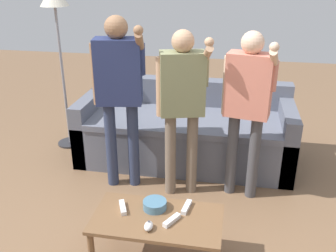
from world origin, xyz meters
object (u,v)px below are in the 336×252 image
Objects in this scene: couch at (185,132)px; game_remote_nunchuk at (149,226)px; player_left at (119,85)px; floor_lamp at (56,12)px; player_center at (182,96)px; game_remote_wand_near at (123,207)px; player_right at (248,98)px; game_remote_wand_far at (187,207)px; coffee_table at (157,224)px; game_remote_wand_spare at (172,220)px; snack_bowl at (155,205)px.

game_remote_nunchuk is at bearing -89.88° from couch.
floor_lamp is at bearing 140.21° from player_left.
player_left is at bearing 176.22° from player_center.
couch is at bearing 94.71° from player_center.
game_remote_wand_near is at bearing -73.18° from player_left.
game_remote_wand_near is (-0.27, -0.89, -0.52)m from player_center.
game_remote_nunchuk is 0.06× the size of player_center.
player_center reaches higher than player_right.
game_remote_nunchuk is at bearing -37.90° from game_remote_wand_near.
player_center reaches higher than game_remote_wand_far.
coffee_table is 5.61× the size of game_remote_wand_near.
player_right is at bearing -45.95° from couch.
player_right is at bearing -19.59° from floor_lamp.
floor_lamp is 1.23m from player_left.
player_center is 9.52× the size of game_remote_wand_near.
game_remote_wand_far is (0.71, -0.84, -0.58)m from player_left.
game_remote_wand_spare is at bearing -48.92° from floor_lamp.
coffee_table is at bearing -69.13° from snack_bowl.
snack_bowl is 0.11× the size of player_right.
floor_lamp reaches higher than game_remote_wand_spare.
game_remote_wand_near is (1.15, -1.64, -1.08)m from floor_lamp.
game_remote_nunchuk is at bearing -65.41° from player_left.
snack_bowl is (-0.00, -1.51, 0.12)m from couch.
game_remote_wand_far is (1.58, -1.56, -1.08)m from floor_lamp.
player_right reaches higher than game_remote_nunchuk.
player_right is at bearing 1.31° from player_left.
game_remote_wand_spare is at bearing -57.59° from player_left.
snack_bowl reaches higher than coffee_table.
game_remote_nunchuk reaches higher than game_remote_wand_spare.
game_remote_wand_near is 0.99× the size of game_remote_wand_far.
player_left is (-0.49, 0.87, 0.57)m from snack_bowl.
snack_bowl is 1.85× the size of game_remote_nunchuk.
player_left is 1.13m from game_remote_wand_near.
player_center reaches higher than snack_bowl.
game_remote_wand_far is at bearing -113.72° from player_right.
couch is at bearing 89.86° from snack_bowl.
player_right is at bearing 56.40° from snack_bowl.
snack_bowl is 0.10× the size of player_left.
player_left is at bearing -39.79° from floor_lamp.
coffee_table is 0.49× the size of floor_lamp.
couch is 13.31× the size of snack_bowl.
player_left is 1.07× the size of player_right.
player_center is 1.00× the size of player_right.
floor_lamp is at bearing 176.47° from couch.
player_center reaches higher than coffee_table.
couch is 1.48× the size of player_right.
floor_lamp is at bearing 131.08° from game_remote_wand_spare.
couch is 14.03× the size of game_remote_wand_near.
player_left is 1.06× the size of player_center.
snack_bowl is 1.10× the size of game_remote_wand_spare.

